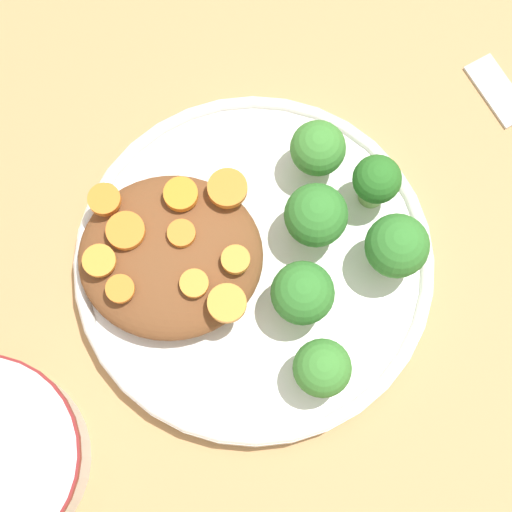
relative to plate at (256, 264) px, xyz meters
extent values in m
plane|color=tan|center=(0.00, 0.00, -0.01)|extent=(4.00, 4.00, 0.00)
cylinder|color=white|center=(0.00, 0.00, 0.00)|extent=(0.25, 0.25, 0.02)
torus|color=white|center=(0.00, 0.00, 0.01)|extent=(0.25, 0.25, 0.01)
ellipsoid|color=brown|center=(-0.06, 0.00, 0.02)|extent=(0.13, 0.12, 0.03)
cylinder|color=#7FA85B|center=(0.04, 0.02, 0.02)|extent=(0.01, 0.01, 0.02)
sphere|color=#337A2D|center=(0.04, 0.02, 0.04)|extent=(0.04, 0.04, 0.04)
cylinder|color=#7FA85B|center=(0.03, -0.03, 0.02)|extent=(0.02, 0.02, 0.02)
sphere|color=#337A2D|center=(0.03, -0.03, 0.04)|extent=(0.04, 0.04, 0.04)
cylinder|color=#7FA85B|center=(0.09, 0.00, 0.02)|extent=(0.02, 0.02, 0.03)
sphere|color=#337A2D|center=(0.09, 0.00, 0.04)|extent=(0.04, 0.04, 0.04)
cylinder|color=#759E51|center=(0.04, 0.07, 0.02)|extent=(0.01, 0.01, 0.02)
sphere|color=#3D8433|center=(0.04, 0.07, 0.04)|extent=(0.04, 0.04, 0.04)
cylinder|color=#759E51|center=(0.08, 0.05, 0.02)|extent=(0.02, 0.02, 0.03)
sphere|color=#286B23|center=(0.08, 0.05, 0.04)|extent=(0.03, 0.03, 0.03)
cylinder|color=#7FA85B|center=(0.04, -0.08, 0.02)|extent=(0.01, 0.01, 0.02)
sphere|color=#3D8433|center=(0.04, -0.08, 0.04)|extent=(0.04, 0.04, 0.04)
cylinder|color=orange|center=(-0.08, 0.01, 0.04)|extent=(0.03, 0.03, 0.01)
cylinder|color=orange|center=(-0.01, -0.01, 0.04)|extent=(0.02, 0.02, 0.01)
cylinder|color=orange|center=(-0.05, 0.01, 0.04)|extent=(0.02, 0.02, 0.01)
cylinder|color=orange|center=(-0.04, -0.02, 0.04)|extent=(0.02, 0.02, 0.00)
cylinder|color=orange|center=(-0.09, -0.03, 0.04)|extent=(0.02, 0.02, 0.00)
cylinder|color=orange|center=(-0.05, 0.04, 0.04)|extent=(0.02, 0.02, 0.01)
cylinder|color=orange|center=(-0.02, -0.04, 0.04)|extent=(0.03, 0.03, 0.01)
cylinder|color=orange|center=(-0.02, 0.04, 0.04)|extent=(0.03, 0.03, 0.01)
cylinder|color=orange|center=(-0.10, 0.03, 0.04)|extent=(0.02, 0.02, 0.01)
cylinder|color=orange|center=(-0.10, -0.01, 0.04)|extent=(0.02, 0.02, 0.00)
cube|color=silver|center=(0.19, 0.14, -0.01)|extent=(0.05, 0.06, 0.01)
camera|label=1|loc=(0.00, -0.15, 0.58)|focal=60.00mm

